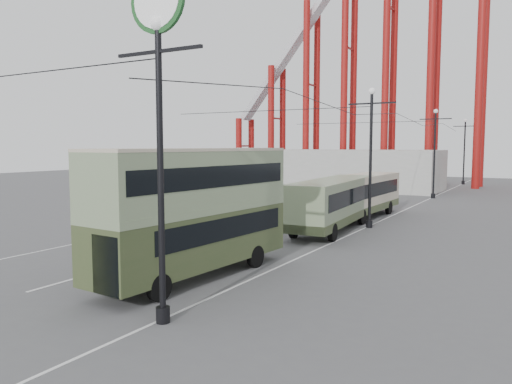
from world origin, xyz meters
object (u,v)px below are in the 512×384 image
Objects in this scene: lamp_post_near at (159,66)px; double_decker_bus at (195,206)px; single_decker_green at (333,202)px; pedestrian at (223,225)px; single_decker_cream at (362,194)px.

lamp_post_near is 7.27m from double_decker_bus.
single_decker_green is 5.89× the size of pedestrian.
double_decker_bus reaches higher than single_decker_cream.
lamp_post_near is at bearing 118.24° from pedestrian.
lamp_post_near is at bearing -84.14° from single_decker_cream.
double_decker_bus is 8.00m from pedestrian.
lamp_post_near is 19.97m from single_decker_green.
single_decker_green is 1.12× the size of single_decker_cream.
single_decker_cream is at bearing 86.89° from single_decker_green.
single_decker_green reaches higher than single_decker_cream.
lamp_post_near is 1.06× the size of double_decker_bus.
single_decker_cream is at bearing 94.41° from lamp_post_near.
lamp_post_near reaches higher than single_decker_green.
single_decker_green is at bearing -87.29° from single_decker_cream.
lamp_post_near reaches higher than single_decker_cream.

